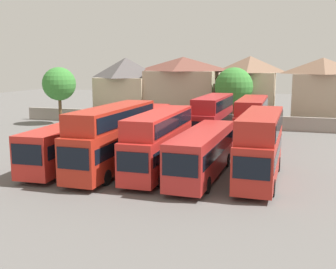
{
  "coord_description": "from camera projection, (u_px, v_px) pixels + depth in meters",
  "views": [
    {
      "loc": [
        9.58,
        -28.61,
        8.34
      ],
      "look_at": [
        0.0,
        3.0,
        2.52
      ],
      "focal_mm": 43.35,
      "sensor_mm": 36.0,
      "label": 1
    }
  ],
  "objects": [
    {
      "name": "tree_left_of_lot",
      "position": [
        59.0,
        84.0,
        55.52
      ],
      "size": [
        4.55,
        4.55,
        7.84
      ],
      "color": "brown",
      "rests_on": "ground"
    },
    {
      "name": "bus_2",
      "position": [
        113.0,
        135.0,
        31.53
      ],
      "size": [
        2.76,
        12.06,
        5.05
      ],
      "rotation": [
        0.0,
        0.0,
        -1.58
      ],
      "color": "#B22719",
      "rests_on": "ground"
    },
    {
      "name": "house_terrace_left",
      "position": [
        126.0,
        87.0,
        62.0
      ],
      "size": [
        8.1,
        7.74,
        9.21
      ],
      "color": "#C6B293",
      "rests_on": "ground"
    },
    {
      "name": "house_terrace_right",
      "position": [
        249.0,
        89.0,
        57.88
      ],
      "size": [
        7.39,
        6.6,
        9.35
      ],
      "color": "#C6B293",
      "rests_on": "ground"
    },
    {
      "name": "bus_1",
      "position": [
        68.0,
        143.0,
        32.65
      ],
      "size": [
        3.1,
        11.5,
        3.49
      ],
      "rotation": [
        0.0,
        0.0,
        -1.53
      ],
      "color": "red",
      "rests_on": "ground"
    },
    {
      "name": "ground",
      "position": [
        205.0,
        134.0,
        48.11
      ],
      "size": [
        140.0,
        140.0,
        0.0
      ],
      "primitive_type": "plane",
      "color": "#605E5B"
    },
    {
      "name": "depot_boundary_wall",
      "position": [
        213.0,
        121.0,
        53.17
      ],
      "size": [
        56.0,
        0.5,
        1.8
      ],
      "primitive_type": "cube",
      "color": "gray",
      "rests_on": "ground"
    },
    {
      "name": "bus_8",
      "position": [
        213.0,
        117.0,
        42.89
      ],
      "size": [
        2.81,
        10.63,
        4.92
      ],
      "rotation": [
        0.0,
        0.0,
        -1.6
      ],
      "color": "#B42226",
      "rests_on": "ground"
    },
    {
      "name": "bus_3",
      "position": [
        160.0,
        139.0,
        30.97
      ],
      "size": [
        2.62,
        11.31,
        4.67
      ],
      "rotation": [
        0.0,
        0.0,
        -1.56
      ],
      "color": "red",
      "rests_on": "ground"
    },
    {
      "name": "house_terrace_far_right",
      "position": [
        321.0,
        92.0,
        53.94
      ],
      "size": [
        7.91,
        6.52,
        9.08
      ],
      "color": "tan",
      "rests_on": "ground"
    },
    {
      "name": "bus_5",
      "position": [
        260.0,
        143.0,
        28.74
      ],
      "size": [
        2.76,
        10.46,
        4.91
      ],
      "rotation": [
        0.0,
        0.0,
        -1.59
      ],
      "color": "#AE251D",
      "rests_on": "ground"
    },
    {
      "name": "bus_6",
      "position": [
        145.0,
        121.0,
        45.5
      ],
      "size": [
        2.66,
        11.43,
        3.37
      ],
      "rotation": [
        0.0,
        0.0,
        -1.56
      ],
      "color": "red",
      "rests_on": "ground"
    },
    {
      "name": "bus_4",
      "position": [
        203.0,
        151.0,
        29.8
      ],
      "size": [
        2.92,
        11.74,
        3.49
      ],
      "rotation": [
        0.0,
        0.0,
        -1.6
      ],
      "color": "#B52724",
      "rests_on": "ground"
    },
    {
      "name": "house_terrace_centre",
      "position": [
        183.0,
        88.0,
        60.13
      ],
      "size": [
        10.55,
        8.04,
        9.27
      ],
      "color": "tan",
      "rests_on": "ground"
    },
    {
      "name": "tree_behind_wall",
      "position": [
        234.0,
        87.0,
        54.14
      ],
      "size": [
        5.11,
        5.11,
        7.83
      ],
      "color": "brown",
      "rests_on": "ground"
    },
    {
      "name": "bus_9",
      "position": [
        252.0,
        118.0,
        42.09
      ],
      "size": [
        2.69,
        10.62,
        4.77
      ],
      "rotation": [
        0.0,
        0.0,
        -1.57
      ],
      "color": "#AE221F",
      "rests_on": "ground"
    },
    {
      "name": "bus_7",
      "position": [
        185.0,
        123.0,
        44.12
      ],
      "size": [
        2.97,
        11.25,
        3.28
      ],
      "rotation": [
        0.0,
        0.0,
        -1.53
      ],
      "color": "#B1211D",
      "rests_on": "ground"
    }
  ]
}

